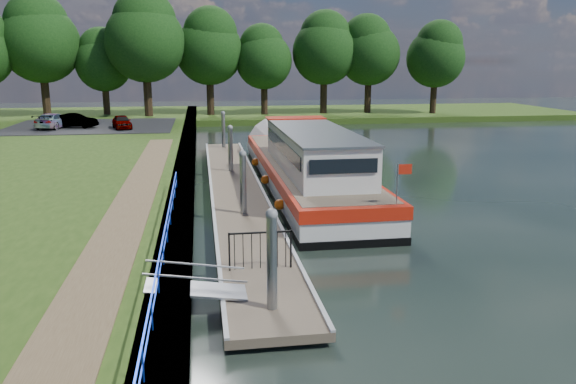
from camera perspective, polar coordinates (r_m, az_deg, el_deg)
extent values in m
plane|color=black|center=(14.77, -1.86, -12.30)|extent=(160.00, 160.00, 0.00)
cube|color=#473D2D|center=(28.88, -10.58, 1.01)|extent=(1.10, 90.00, 0.78)
cube|color=#294413|center=(66.91, 2.91, 7.95)|extent=(60.00, 18.00, 0.60)
cube|color=brown|center=(22.13, -15.87, -1.88)|extent=(1.60, 40.00, 0.05)
cube|color=black|center=(52.39, -19.29, 6.34)|extent=(14.00, 12.00, 0.06)
cube|color=#0C2DBF|center=(16.99, -12.42, -3.82)|extent=(0.04, 18.00, 0.04)
cube|color=#0C2DBF|center=(17.10, -12.37, -4.95)|extent=(0.03, 18.00, 0.03)
cylinder|color=#0C2DBF|center=(10.67, -14.54, -16.54)|extent=(0.04, 0.04, 0.72)
cylinder|color=#0C2DBF|center=(12.44, -13.67, -12.00)|extent=(0.04, 0.04, 0.72)
cylinder|color=#0C2DBF|center=(14.27, -13.04, -8.62)|extent=(0.04, 0.04, 0.72)
cylinder|color=#0C2DBF|center=(16.15, -12.56, -6.00)|extent=(0.04, 0.04, 0.72)
cylinder|color=#0C2DBF|center=(18.05, -12.19, -3.94)|extent=(0.04, 0.04, 0.72)
cylinder|color=#0C2DBF|center=(19.96, -11.89, -2.27)|extent=(0.04, 0.04, 0.72)
cylinder|color=#0C2DBF|center=(21.90, -11.64, -0.89)|extent=(0.04, 0.04, 0.72)
cylinder|color=#0C2DBF|center=(23.84, -11.44, 0.26)|extent=(0.04, 0.04, 0.72)
cylinder|color=#0C2DBF|center=(25.80, -11.26, 1.24)|extent=(0.04, 0.04, 0.72)
cube|color=brown|center=(26.98, -5.26, 0.10)|extent=(2.50, 30.00, 0.24)
cube|color=#9EA0A3|center=(15.65, -2.32, -10.58)|extent=(2.30, 5.00, 0.30)
cube|color=#9EA0A3|center=(23.17, -4.60, -2.66)|extent=(2.30, 5.00, 0.30)
cube|color=#9EA0A3|center=(30.93, -5.74, 1.34)|extent=(2.30, 5.00, 0.30)
cube|color=#9EA0A3|center=(38.79, -6.42, 3.72)|extent=(2.30, 5.00, 0.30)
cube|color=#9EA0A3|center=(27.04, -2.75, 0.50)|extent=(0.12, 30.00, 0.06)
cube|color=#9EA0A3|center=(26.90, -7.80, 0.32)|extent=(0.12, 30.00, 0.06)
cylinder|color=gray|center=(13.87, -1.63, -9.08)|extent=(0.26, 0.26, 3.40)
sphere|color=gray|center=(13.32, -1.68, -2.29)|extent=(0.30, 0.30, 0.30)
cylinder|color=gray|center=(22.42, -4.55, -0.42)|extent=(0.26, 0.26, 3.40)
sphere|color=gray|center=(22.08, -4.63, 3.87)|extent=(0.30, 0.30, 0.30)
cylinder|color=gray|center=(31.22, -5.84, 3.41)|extent=(0.26, 0.26, 3.40)
sphere|color=gray|center=(30.98, -5.91, 6.51)|extent=(0.30, 0.30, 0.30)
cylinder|color=gray|center=(40.11, -6.56, 5.55)|extent=(0.26, 0.26, 3.40)
sphere|color=gray|center=(39.93, -6.62, 7.97)|extent=(0.30, 0.30, 0.30)
cube|color=#A5A8AD|center=(14.89, -9.30, -9.72)|extent=(2.58, 1.00, 0.43)
cube|color=#A5A8AD|center=(14.26, -9.38, -8.62)|extent=(2.58, 0.04, 0.41)
cube|color=#A5A8AD|center=(15.16, -9.36, -7.28)|extent=(2.58, 0.04, 0.41)
cube|color=black|center=(16.36, -5.99, -6.07)|extent=(0.05, 0.05, 1.15)
cube|color=black|center=(16.53, 0.29, -5.79)|extent=(0.05, 0.05, 1.15)
cube|color=black|center=(16.25, -2.85, -4.14)|extent=(1.85, 0.05, 0.05)
cube|color=black|center=(16.37, -5.46, -6.05)|extent=(0.02, 0.02, 1.10)
cube|color=black|center=(16.38, -4.58, -6.01)|extent=(0.02, 0.02, 1.10)
cube|color=black|center=(16.40, -3.71, -5.97)|extent=(0.02, 0.02, 1.10)
cube|color=black|center=(16.42, -2.83, -5.94)|extent=(0.02, 0.02, 1.10)
cube|color=black|center=(16.45, -1.96, -5.90)|extent=(0.02, 0.02, 1.10)
cube|color=black|center=(16.48, -1.09, -5.85)|extent=(0.02, 0.02, 1.10)
cube|color=black|center=(16.51, -0.23, -5.81)|extent=(0.02, 0.02, 1.10)
cube|color=black|center=(29.09, 1.62, 0.59)|extent=(4.00, 20.00, 0.55)
cube|color=silver|center=(28.97, 1.63, 1.74)|extent=(3.96, 19.90, 0.65)
cube|color=red|center=(28.86, 1.64, 2.83)|extent=(4.04, 20.00, 0.48)
cube|color=brown|center=(28.82, 1.64, 3.30)|extent=(3.68, 19.20, 0.04)
cone|color=silver|center=(39.10, -1.15, 4.62)|extent=(4.00, 1.50, 4.00)
cube|color=silver|center=(26.26, 2.65, 4.27)|extent=(3.00, 11.00, 1.75)
cube|color=gray|center=(26.13, 2.67, 6.27)|extent=(3.10, 11.20, 0.10)
cube|color=black|center=(25.96, -0.65, 4.74)|extent=(0.04, 10.00, 0.55)
cube|color=black|center=(26.56, 5.88, 4.86)|extent=(0.04, 10.00, 0.55)
cube|color=black|center=(31.63, 0.64, 6.26)|extent=(2.60, 0.04, 0.55)
cube|color=black|center=(20.88, 5.68, 2.61)|extent=(2.60, 0.04, 0.55)
cube|color=red|center=(31.20, 0.75, 7.55)|extent=(3.20, 1.60, 0.06)
cylinder|color=gray|center=(19.86, 11.04, 0.71)|extent=(0.05, 0.05, 1.50)
cube|color=red|center=(19.83, 11.79, 2.28)|extent=(0.50, 0.02, 0.35)
sphere|color=#E55D0C|center=(22.85, -0.87, -1.28)|extent=(0.44, 0.44, 0.44)
sphere|color=#E55D0C|center=(27.68, -2.31, 1.27)|extent=(0.44, 0.44, 0.44)
sphere|color=#E55D0C|center=(32.57, -3.33, 3.05)|extent=(0.44, 0.44, 0.44)
imported|color=#594C47|center=(21.39, 2.05, 2.25)|extent=(0.62, 0.74, 1.72)
cylinder|color=#332316|center=(64.69, -23.39, 8.86)|extent=(0.83, 0.83, 4.21)
sphere|color=black|center=(64.61, -23.83, 13.61)|extent=(7.95, 7.95, 7.95)
sphere|color=black|center=(64.85, -24.17, 15.34)|extent=(6.31, 6.31, 6.31)
cylinder|color=#332316|center=(64.02, -17.98, 8.76)|extent=(0.70, 0.70, 3.10)
sphere|color=black|center=(63.88, -18.23, 12.29)|extent=(5.85, 5.85, 5.85)
sphere|color=black|center=(64.09, -18.46, 13.59)|extent=(4.65, 4.65, 4.65)
cylinder|color=#332316|center=(60.94, -14.04, 9.38)|extent=(0.84, 0.84, 4.29)
sphere|color=black|center=(60.86, -14.33, 14.53)|extent=(8.10, 8.10, 8.10)
sphere|color=black|center=(61.10, -14.39, 16.42)|extent=(6.44, 6.44, 6.44)
cylinder|color=#332316|center=(62.73, -7.89, 9.53)|extent=(0.79, 0.79, 3.83)
sphere|color=black|center=(62.62, -8.03, 14.00)|extent=(7.24, 7.24, 7.24)
sphere|color=black|center=(62.45, -7.90, 15.67)|extent=(5.75, 5.75, 5.75)
cylinder|color=#332316|center=(62.87, -2.42, 9.38)|extent=(0.72, 0.72, 3.26)
sphere|color=black|center=(62.73, -2.46, 13.18)|extent=(6.16, 6.16, 6.16)
sphere|color=black|center=(62.98, -2.68, 14.58)|extent=(4.89, 4.89, 4.89)
cylinder|color=#332316|center=(64.25, 3.63, 9.68)|extent=(0.78, 0.78, 3.77)
sphere|color=black|center=(64.14, 3.70, 13.98)|extent=(7.13, 7.13, 7.13)
sphere|color=black|center=(64.45, 3.79, 15.56)|extent=(5.66, 5.66, 5.66)
cylinder|color=#332316|center=(65.58, 8.11, 9.59)|extent=(0.77, 0.77, 3.65)
sphere|color=black|center=(65.46, 8.24, 13.66)|extent=(6.89, 6.89, 6.89)
sphere|color=black|center=(65.42, 7.98, 15.18)|extent=(5.47, 5.47, 5.47)
cylinder|color=#332316|center=(66.26, 14.54, 9.24)|extent=(0.74, 0.74, 3.41)
sphere|color=black|center=(66.14, 14.77, 13.00)|extent=(6.43, 6.43, 6.43)
sphere|color=black|center=(66.05, 15.11, 14.38)|extent=(5.11, 5.11, 5.11)
imported|color=#999999|center=(49.29, -16.53, 6.86)|extent=(2.14, 3.57, 1.14)
imported|color=#999999|center=(51.17, -20.84, 6.79)|extent=(3.82, 1.88, 1.20)
imported|color=#999999|center=(51.50, -22.69, 6.71)|extent=(2.73, 4.67, 1.27)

